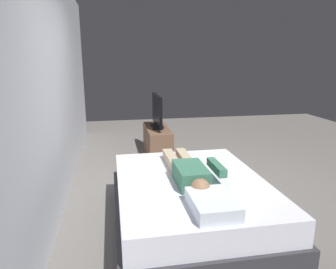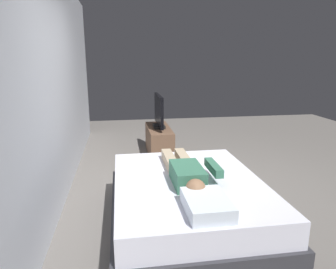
% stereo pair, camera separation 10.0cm
% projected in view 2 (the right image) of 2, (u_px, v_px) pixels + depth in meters
% --- Properties ---
extents(ground_plane, '(10.00, 10.00, 0.00)m').
position_uv_depth(ground_plane, '(195.00, 192.00, 4.09)').
color(ground_plane, slate).
extents(back_wall, '(6.40, 0.10, 2.80)m').
position_uv_depth(back_wall, '(58.00, 84.00, 3.87)').
color(back_wall, silver).
rests_on(back_wall, ground).
extents(bed, '(1.98, 1.53, 0.54)m').
position_uv_depth(bed, '(188.00, 205.00, 3.16)').
color(bed, '#333338').
rests_on(bed, ground).
extents(pillow, '(0.48, 0.34, 0.12)m').
position_uv_depth(pillow, '(207.00, 205.00, 2.44)').
color(pillow, white).
rests_on(pillow, bed).
extents(person, '(1.26, 0.46, 0.18)m').
position_uv_depth(person, '(186.00, 171.00, 3.09)').
color(person, '#387056').
rests_on(person, bed).
extents(remote, '(0.15, 0.04, 0.02)m').
position_uv_depth(remote, '(220.00, 170.00, 3.32)').
color(remote, black).
rests_on(remote, bed).
extents(tv_stand, '(1.10, 0.40, 0.50)m').
position_uv_depth(tv_stand, '(159.00, 141.00, 5.62)').
color(tv_stand, brown).
rests_on(tv_stand, ground).
extents(tv, '(0.88, 0.20, 0.59)m').
position_uv_depth(tv, '(159.00, 112.00, 5.49)').
color(tv, black).
rests_on(tv, tv_stand).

